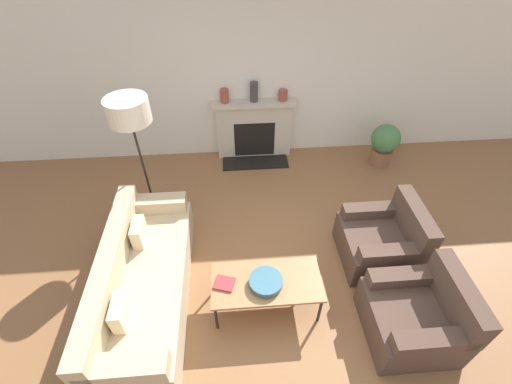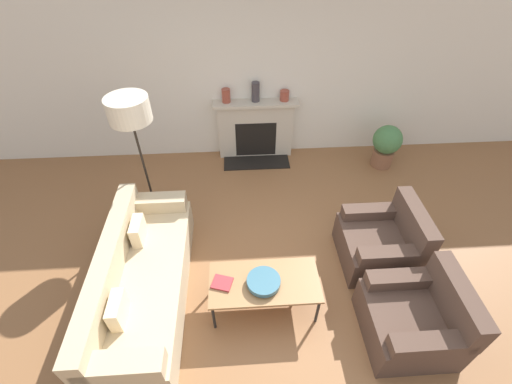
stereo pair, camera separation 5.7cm
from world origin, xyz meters
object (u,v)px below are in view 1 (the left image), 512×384
object	(u,v)px
fireplace	(254,130)
armchair_near	(417,316)
bowl	(266,281)
couch	(143,282)
mantel_vase_center_right	(283,95)
mantel_vase_center_left	(254,92)
armchair_far	(382,241)
potted_plant	(384,143)
book	(224,283)
floor_lamp	(130,118)
mantel_vase_left	(225,96)
coffee_table	(267,283)

from	to	relation	value
fireplace	armchair_near	world-z (taller)	fireplace
bowl	fireplace	bearing A→B (deg)	88.07
couch	mantel_vase_center_right	size ratio (longest dim) A/B	13.78
mantel_vase_center_left	armchair_far	bearing A→B (deg)	-59.57
bowl	potted_plant	distance (m)	3.42
couch	armchair_near	bearing A→B (deg)	-102.66
book	floor_lamp	world-z (taller)	floor_lamp
mantel_vase_left	mantel_vase_center_left	xyz separation A→B (m)	(0.47, 0.00, 0.05)
bowl	potted_plant	size ratio (longest dim) A/B	0.48
couch	coffee_table	bearing A→B (deg)	-98.39
couch	mantel_vase_center_right	world-z (taller)	mantel_vase_center_right
armchair_far	floor_lamp	xyz separation A→B (m)	(-2.99, 1.01, 1.29)
armchair_near	mantel_vase_center_left	distance (m)	3.83
mantel_vase_left	mantel_vase_center_left	world-z (taller)	mantel_vase_center_left
armchair_far	mantel_vase_center_left	size ratio (longest dim) A/B	2.78
coffee_table	mantel_vase_center_right	bearing A→B (deg)	79.46
book	mantel_vase_center_right	world-z (taller)	mantel_vase_center_right
coffee_table	potted_plant	size ratio (longest dim) A/B	1.60
armchair_near	coffee_table	bearing A→B (deg)	-106.42
floor_lamp	mantel_vase_left	distance (m)	1.85
fireplace	book	world-z (taller)	fireplace
mantel_vase_left	potted_plant	bearing A→B (deg)	-10.05
floor_lamp	mantel_vase_center_left	size ratio (longest dim) A/B	5.86
mantel_vase_center_right	bowl	bearing A→B (deg)	-100.66
armchair_near	mantel_vase_center_left	bearing A→B (deg)	-157.45
floor_lamp	mantel_vase_center_left	bearing A→B (deg)	42.31
coffee_table	potted_plant	bearing A→B (deg)	48.46
couch	armchair_far	xyz separation A→B (m)	(2.90, 0.36, 0.01)
couch	mantel_vase_center_right	xyz separation A→B (m)	(1.94, 2.79, 0.81)
floor_lamp	mantel_vase_center_right	bearing A→B (deg)	35.02
armchair_far	armchair_near	bearing A→B (deg)	-0.00
coffee_table	floor_lamp	distance (m)	2.46
armchair_near	mantel_vase_center_left	size ratio (longest dim) A/B	2.78
bowl	armchair_near	bearing A→B (deg)	-15.17
armchair_far	mantel_vase_center_right	distance (m)	2.74
mantel_vase_left	mantel_vase_center_left	size ratio (longest dim) A/B	0.69
bowl	potted_plant	xyz separation A→B (m)	(2.26, 2.56, -0.08)
book	potted_plant	distance (m)	3.70
floor_lamp	mantel_vase_left	size ratio (longest dim) A/B	8.48
armchair_near	mantel_vase_left	bearing A→B (deg)	-151.12
floor_lamp	potted_plant	xyz separation A→B (m)	(3.71, 0.96, -1.18)
mantel_vase_center_left	potted_plant	bearing A→B (deg)	-12.19
fireplace	mantel_vase_center_left	size ratio (longest dim) A/B	4.37
armchair_near	floor_lamp	size ratio (longest dim) A/B	0.47
mantel_vase_center_left	mantel_vase_left	bearing A→B (deg)	180.00
coffee_table	mantel_vase_left	distance (m)	3.10
fireplace	floor_lamp	xyz separation A→B (m)	(-1.56, -1.40, 1.10)
fireplace	couch	xyz separation A→B (m)	(-1.47, -2.78, -0.20)
book	mantel_vase_center_right	bearing A→B (deg)	88.89
fireplace	potted_plant	world-z (taller)	fireplace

